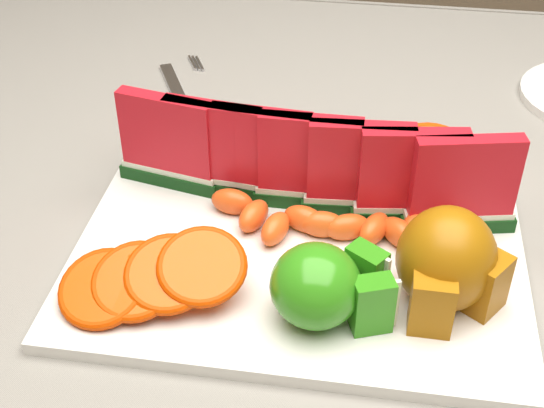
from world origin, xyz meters
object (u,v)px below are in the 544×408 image
at_px(platter, 299,251).
at_px(apple_cluster, 325,286).
at_px(pear_cluster, 448,263).
at_px(fork, 181,93).

relative_size(platter, apple_cluster, 3.81).
xyz_separation_m(pear_cluster, fork, (-0.31, 0.32, -0.05)).
xyz_separation_m(platter, pear_cluster, (0.13, -0.05, 0.04)).
height_order(apple_cluster, fork, apple_cluster).
height_order(platter, pear_cluster, pear_cluster).
bearing_deg(apple_cluster, fork, 120.35).
distance_m(pear_cluster, fork, 0.45).
distance_m(platter, fork, 0.33).
distance_m(apple_cluster, pear_cluster, 0.10).
bearing_deg(platter, fork, 123.18).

